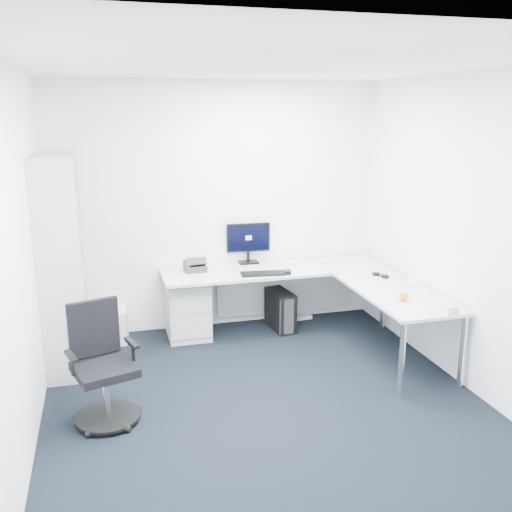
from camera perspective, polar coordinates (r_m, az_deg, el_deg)
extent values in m
plane|color=black|center=(4.79, 1.61, -15.51)|extent=(4.20, 4.20, 0.00)
plane|color=white|center=(4.16, 1.89, 18.73)|extent=(4.20, 4.20, 0.00)
cube|color=white|center=(6.27, -3.85, 4.88)|extent=(3.60, 0.02, 2.70)
cube|color=white|center=(2.45, 16.37, -11.22)|extent=(3.60, 0.02, 2.70)
cube|color=white|center=(4.14, -22.84, -1.24)|extent=(0.02, 4.20, 2.70)
cube|color=white|center=(5.09, 21.55, 1.64)|extent=(0.02, 4.20, 2.70)
cube|color=#B3B5B6|center=(6.21, -6.88, -4.95)|extent=(0.44, 0.55, 0.68)
cube|color=black|center=(6.39, 2.45, -5.42)|extent=(0.26, 0.47, 0.44)
cube|color=beige|center=(6.27, -13.53, -6.62)|extent=(0.21, 0.39, 0.36)
cube|color=silver|center=(6.72, 4.24, -6.23)|extent=(0.34, 0.08, 0.04)
cube|color=black|center=(5.97, 0.73, -1.76)|extent=(0.48, 0.21, 0.02)
cube|color=black|center=(6.01, 3.21, -1.61)|extent=(0.10, 0.13, 0.04)
cube|color=silver|center=(5.56, 11.43, -3.34)|extent=(0.12, 0.38, 0.01)
sphere|color=orange|center=(5.32, 14.52, -3.95)|extent=(0.08, 0.08, 0.08)
cube|color=silver|center=(5.14, 18.36, -4.93)|extent=(0.14, 0.23, 0.07)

